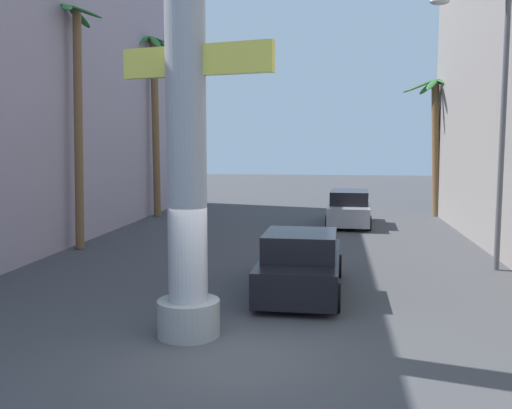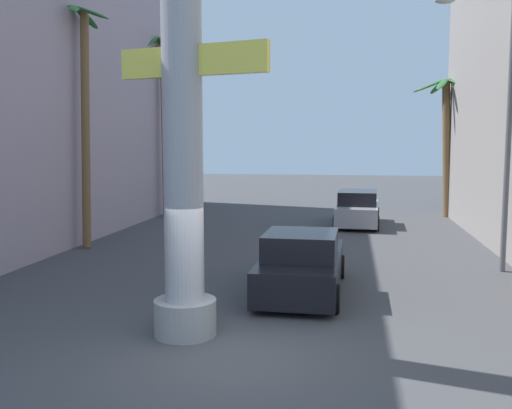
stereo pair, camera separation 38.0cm
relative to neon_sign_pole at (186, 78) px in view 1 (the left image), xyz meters
name	(u,v)px [view 1 (the left image)]	position (x,y,z in m)	size (l,w,h in m)	color
ground_plane	(281,250)	(0.94, 8.98, -4.92)	(92.94, 92.94, 0.00)	#424244
neon_sign_pole	(186,78)	(0.00, 0.00, 0.00)	(3.38, 1.21, 10.46)	#9E9EA3
street_lamp	(493,107)	(7.20, 6.79, -0.20)	(2.22, 0.28, 7.95)	#59595E
car_lead	(301,265)	(1.96, 3.50, -4.22)	(2.05, 4.72, 1.56)	black
car_far	(349,209)	(3.43, 15.55, -4.18)	(2.09, 4.69, 1.56)	black
palm_tree_mid_left	(75,99)	(-6.20, 8.56, 0.32)	(2.42, 2.46, 8.47)	brown
palm_tree_far_left	(154,103)	(-6.22, 17.31, 0.75)	(3.23, 3.07, 8.97)	brown
palm_tree_far_right	(436,128)	(7.74, 19.30, -0.47)	(3.30, 3.37, 6.91)	brown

